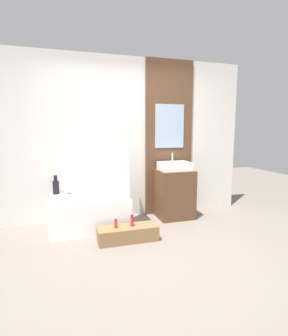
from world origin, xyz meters
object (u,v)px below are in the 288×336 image
object	(u,v)px
bottle_soap_primary	(116,224)
bottle_soap_secondary	(132,221)
wooden_step_bench	(128,234)
vase_round_light	(69,189)
bathtub	(89,212)
sink	(175,166)
vase_tall_dark	(56,186)

from	to	relation	value
bottle_soap_primary	bottle_soap_secondary	xyz separation A→B (m)	(0.22, 0.00, 0.02)
wooden_step_bench	vase_round_light	bearing A→B (deg)	129.47
vase_round_light	bottle_soap_secondary	world-z (taller)	vase_round_light
vase_round_light	bottle_soap_secondary	xyz separation A→B (m)	(0.77, -0.86, -0.29)
bathtub	wooden_step_bench	world-z (taller)	bathtub
sink	vase_tall_dark	distance (m)	1.89
sink	bottle_soap_secondary	size ratio (longest dim) A/B	3.19
wooden_step_bench	sink	xyz separation A→B (m)	(0.96, 0.71, 0.76)
wooden_step_bench	vase_round_light	world-z (taller)	vase_round_light
bathtub	bottle_soap_primary	xyz separation A→B (m)	(0.28, -0.60, -0.00)
bottle_soap_primary	sink	bearing A→B (deg)	32.20
sink	vase_tall_dark	bearing A→B (deg)	174.79
wooden_step_bench	bottle_soap_primary	size ratio (longest dim) A/B	6.93
vase_tall_dark	bottle_soap_secondary	bearing A→B (deg)	-42.53
vase_round_light	bottle_soap_secondary	size ratio (longest dim) A/B	0.81
wooden_step_bench	vase_round_light	xyz separation A→B (m)	(-0.71, 0.86, 0.45)
bathtub	bottle_soap_secondary	size ratio (longest dim) A/B	7.20
vase_tall_dark	vase_round_light	size ratio (longest dim) A/B	2.26
wooden_step_bench	bottle_soap_secondary	xyz separation A→B (m)	(0.06, 0.00, 0.17)
vase_round_light	bottle_soap_primary	xyz separation A→B (m)	(0.55, -0.86, -0.30)
wooden_step_bench	sink	size ratio (longest dim) A/B	1.58
sink	vase_round_light	xyz separation A→B (m)	(-1.67, 0.15, -0.31)
sink	vase_round_light	bearing A→B (deg)	174.76
sink	vase_round_light	size ratio (longest dim) A/B	3.93
bathtub	sink	size ratio (longest dim) A/B	2.25
vase_tall_dark	vase_round_light	distance (m)	0.20
bottle_soap_secondary	vase_round_light	bearing A→B (deg)	131.72
sink	vase_round_light	world-z (taller)	sink
sink	bathtub	bearing A→B (deg)	-175.68
sink	bottle_soap_primary	world-z (taller)	sink
vase_tall_dark	bottle_soap_secondary	world-z (taller)	vase_tall_dark
vase_tall_dark	bottle_soap_primary	distance (m)	1.20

